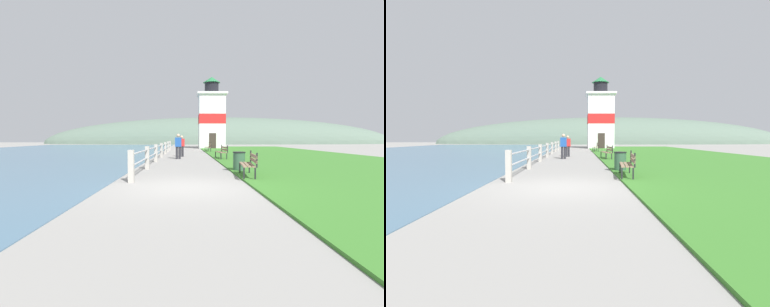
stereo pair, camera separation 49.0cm
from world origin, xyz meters
The scene contains 12 objects.
ground_plane centered at (0.00, 0.00, 0.00)m, with size 160.00×160.00×0.00m, color gray.
grass_verge centered at (7.88, 14.83, 0.03)m, with size 12.00×44.48×0.06m.
water_strip centered at (-14.38, 14.83, 0.01)m, with size 24.00×71.16×0.01m.
seawall_railing centered at (-1.78, 13.10, 0.60)m, with size 0.18×24.38×1.05m.
park_bench_near centered at (2.28, 2.18, 0.54)m, with size 0.67×1.92×0.94m.
park_bench_midway centered at (2.41, 11.22, 0.54)m, with size 0.65×1.87×0.94m.
park_bench_far centered at (2.31, 21.64, 0.54)m, with size 0.55×1.84×0.94m.
lighthouse centered at (3.43, 31.30, 4.09)m, with size 3.87×3.87×9.42m.
person_strolling centered at (-0.32, 13.90, 0.86)m, with size 0.44×0.34×1.59m.
person_by_railing centered at (-0.52, 11.49, 0.92)m, with size 0.43×0.25×1.69m.
trash_bin centered at (2.25, 4.10, 0.42)m, with size 0.54×0.54×0.84m.
distant_hillside centered at (8.00, 59.65, 0.00)m, with size 80.00×16.00×12.00m.
Camera 2 is at (0.45, -8.58, 1.45)m, focal length 28.00 mm.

